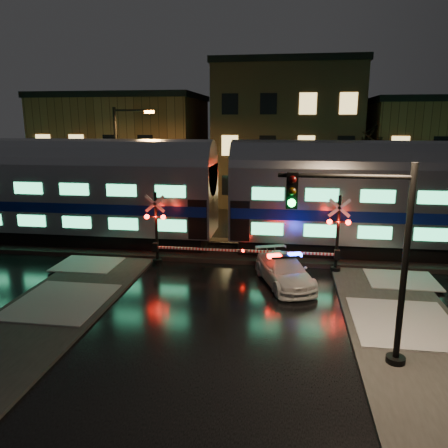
# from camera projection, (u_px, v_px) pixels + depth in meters

# --- Properties ---
(ground) EXTENTS (120.00, 120.00, 0.00)m
(ground) POSITION_uv_depth(u_px,v_px,m) (233.00, 286.00, 19.33)
(ground) COLOR black
(ground) RESTS_ON ground
(ballast) EXTENTS (90.00, 4.20, 0.24)m
(ballast) POSITION_uv_depth(u_px,v_px,m) (244.00, 251.00, 24.11)
(ballast) COLOR black
(ballast) RESTS_ON ground
(sidewalk_left) EXTENTS (4.00, 20.00, 0.12)m
(sidewalk_left) POSITION_uv_depth(u_px,v_px,m) (16.00, 339.00, 14.45)
(sidewalk_left) COLOR #2D2D2D
(sidewalk_left) RESTS_ON ground
(sidewalk_right) EXTENTS (4.00, 20.00, 0.12)m
(sidewalk_right) POSITION_uv_depth(u_px,v_px,m) (429.00, 371.00, 12.62)
(sidewalk_right) COLOR #2D2D2D
(sidewalk_right) RESTS_ON ground
(building_left) EXTENTS (14.00, 10.00, 9.00)m
(building_left) POSITION_uv_depth(u_px,v_px,m) (126.00, 149.00, 41.30)
(building_left) COLOR brown
(building_left) RESTS_ON ground
(building_mid) EXTENTS (12.00, 11.00, 11.50)m
(building_mid) POSITION_uv_depth(u_px,v_px,m) (286.00, 136.00, 39.38)
(building_mid) COLOR brown
(building_mid) RESTS_ON ground
(building_right) EXTENTS (12.00, 10.00, 8.50)m
(building_right) POSITION_uv_depth(u_px,v_px,m) (438.00, 155.00, 37.42)
(building_right) COLOR brown
(building_right) RESTS_ON ground
(train) EXTENTS (51.00, 3.12, 5.92)m
(train) POSITION_uv_depth(u_px,v_px,m) (223.00, 192.00, 23.52)
(train) COLOR black
(train) RESTS_ON ballast
(police_car) EXTENTS (3.17, 4.72, 1.42)m
(police_car) POSITION_uv_depth(u_px,v_px,m) (284.00, 271.00, 19.34)
(police_car) COLOR silver
(police_car) RESTS_ON ground
(crossing_signal_right) EXTENTS (5.32, 0.64, 3.76)m
(crossing_signal_right) POSITION_uv_depth(u_px,v_px,m) (329.00, 242.00, 20.58)
(crossing_signal_right) COLOR black
(crossing_signal_right) RESTS_ON ground
(crossing_signal_left) EXTENTS (5.24, 0.63, 3.71)m
(crossing_signal_left) POSITION_uv_depth(u_px,v_px,m) (163.00, 236.00, 21.72)
(crossing_signal_left) COLOR black
(crossing_signal_left) RESTS_ON ground
(traffic_light) EXTENTS (3.90, 0.70, 6.04)m
(traffic_light) POSITION_uv_depth(u_px,v_px,m) (370.00, 262.00, 12.36)
(traffic_light) COLOR black
(traffic_light) RESTS_ON ground
(streetlight) EXTENTS (2.66, 0.28, 7.96)m
(streetlight) POSITION_uv_depth(u_px,v_px,m) (121.00, 161.00, 28.12)
(streetlight) COLOR black
(streetlight) RESTS_ON ground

